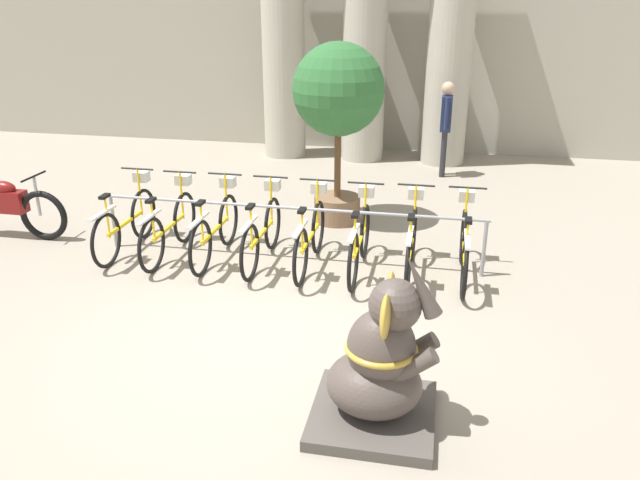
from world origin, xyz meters
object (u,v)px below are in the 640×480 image
(bicycle_6, at_px, (411,243))
(person_pedestrian, at_px, (446,120))
(bicycle_0, at_px, (127,221))
(bicycle_5, at_px, (360,240))
(bicycle_2, at_px, (216,228))
(motorcycle, at_px, (1,206))
(bicycle_7, at_px, (464,246))
(elephant_statue, at_px, (380,367))
(bicycle_3, at_px, (262,232))
(bicycle_1, at_px, (170,225))
(potted_tree, at_px, (338,99))
(bicycle_4, at_px, (310,236))

(bicycle_6, distance_m, person_pedestrian, 4.77)
(bicycle_0, relative_size, bicycle_5, 1.00)
(bicycle_2, height_order, motorcycle, bicycle_2)
(bicycle_0, height_order, motorcycle, bicycle_0)
(bicycle_7, xyz_separation_m, elephant_statue, (-0.73, -3.03, 0.11))
(bicycle_6, relative_size, elephant_statue, 1.15)
(bicycle_2, relative_size, bicycle_3, 1.00)
(bicycle_0, relative_size, motorcycle, 0.85)
(bicycle_3, xyz_separation_m, bicycle_6, (1.95, -0.00, 0.00))
(bicycle_5, bearing_deg, bicycle_1, 179.26)
(bicycle_7, bearing_deg, elephant_statue, -103.47)
(bicycle_5, xyz_separation_m, bicycle_7, (1.30, 0.06, 0.00))
(bicycle_0, relative_size, person_pedestrian, 0.99)
(bicycle_6, xyz_separation_m, potted_tree, (-1.26, 1.78, 1.47))
(bicycle_1, xyz_separation_m, bicycle_6, (3.25, 0.01, 0.00))
(bicycle_6, height_order, motorcycle, bicycle_6)
(bicycle_2, relative_size, person_pedestrian, 0.99)
(bicycle_2, distance_m, bicycle_3, 0.65)
(bicycle_2, xyz_separation_m, potted_tree, (1.34, 1.76, 1.47))
(bicycle_4, relative_size, bicycle_6, 1.00)
(bicycle_7, bearing_deg, motorcycle, 178.87)
(bicycle_6, height_order, bicycle_7, same)
(bicycle_3, bearing_deg, potted_tree, 68.69)
(bicycle_7, bearing_deg, bicycle_0, 179.95)
(bicycle_2, relative_size, potted_tree, 0.66)
(bicycle_0, distance_m, bicycle_1, 0.65)
(bicycle_0, relative_size, potted_tree, 0.66)
(bicycle_1, bearing_deg, potted_tree, 41.83)
(bicycle_0, relative_size, bicycle_7, 1.00)
(bicycle_0, bearing_deg, bicycle_7, -0.05)
(bicycle_4, distance_m, bicycle_5, 0.65)
(bicycle_1, bearing_deg, bicycle_7, 0.41)
(elephant_statue, bearing_deg, bicycle_5, 100.97)
(motorcycle, relative_size, potted_tree, 0.77)
(bicycle_3, distance_m, elephant_statue, 3.55)
(bicycle_1, distance_m, bicycle_6, 3.25)
(bicycle_2, xyz_separation_m, bicycle_3, (0.65, -0.01, 0.00))
(potted_tree, bearing_deg, person_pedestrian, 61.72)
(bicycle_1, bearing_deg, person_pedestrian, 52.87)
(bicycle_6, bearing_deg, elephant_statue, -91.43)
(potted_tree, bearing_deg, bicycle_0, -146.46)
(bicycle_1, relative_size, potted_tree, 0.66)
(bicycle_4, relative_size, potted_tree, 0.66)
(bicycle_0, distance_m, person_pedestrian, 6.35)
(bicycle_7, relative_size, person_pedestrian, 0.99)
(bicycle_5, height_order, bicycle_7, same)
(bicycle_1, relative_size, bicycle_6, 1.00)
(bicycle_7, xyz_separation_m, motorcycle, (-6.60, 0.13, 0.05))
(bicycle_2, bearing_deg, bicycle_5, -1.62)
(bicycle_2, bearing_deg, person_pedestrian, 58.12)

